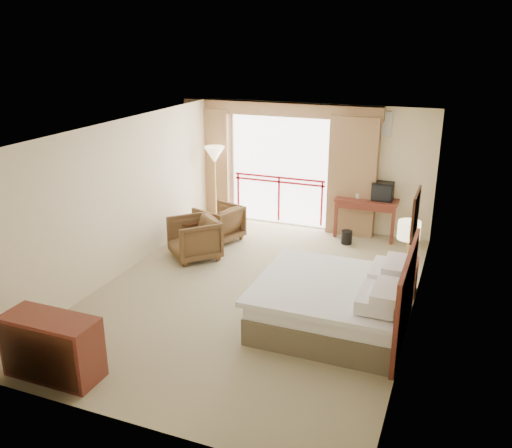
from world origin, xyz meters
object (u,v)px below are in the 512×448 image
at_px(nightstand, 404,276).
at_px(wastebasket, 347,237).
at_px(side_table, 190,229).
at_px(armchair_near, 195,258).
at_px(bed, 336,303).
at_px(desk, 367,206).
at_px(tv, 383,191).
at_px(armchair_far, 220,240).
at_px(table_lamp, 409,231).
at_px(dresser, 52,347).
at_px(floor_lamp, 215,158).

relative_size(nightstand, wastebasket, 2.07).
bearing_deg(side_table, armchair_near, -52.34).
xyz_separation_m(bed, desk, (-0.30, 3.95, 0.27)).
height_order(bed, nightstand, bed).
bearing_deg(tv, armchair_far, -145.21).
xyz_separation_m(table_lamp, wastebasket, (-1.36, 1.78, -0.93)).
relative_size(wastebasket, armchair_far, 0.34).
bearing_deg(armchair_near, desk, 83.89).
bearing_deg(armchair_far, wastebasket, 125.39).
bearing_deg(wastebasket, table_lamp, -52.76).
distance_m(armchair_near, side_table, 0.66).
height_order(side_table, dresser, dresser).
distance_m(armchair_far, dresser, 5.06).
height_order(table_lamp, tv, table_lamp).
distance_m(table_lamp, tv, 2.48).
xyz_separation_m(armchair_far, dresser, (0.10, -5.04, 0.40)).
xyz_separation_m(armchair_near, dresser, (0.13, -4.01, 0.40)).
height_order(floor_lamp, dresser, floor_lamp).
bearing_deg(floor_lamp, wastebasket, -3.54).
xyz_separation_m(nightstand, side_table, (-4.22, 0.46, 0.11)).
distance_m(nightstand, dresser, 5.47).
distance_m(desk, armchair_near, 3.76).
distance_m(tv, floor_lamp, 3.66).
relative_size(tv, wastebasket, 1.50).
distance_m(armchair_far, armchair_near, 1.03).
height_order(bed, dresser, bed).
distance_m(bed, side_table, 3.94).
bearing_deg(tv, side_table, -139.04).
relative_size(bed, dresser, 1.75).
xyz_separation_m(table_lamp, desk, (-1.08, 2.41, -0.42)).
bearing_deg(armchair_far, nightstand, 92.98).
relative_size(table_lamp, floor_lamp, 0.36).
xyz_separation_m(table_lamp, tv, (-0.78, 2.35, -0.05)).
height_order(armchair_far, dresser, dresser).
xyz_separation_m(bed, wastebasket, (-0.57, 3.32, -0.24)).
bearing_deg(tv, wastebasket, -123.76).
relative_size(armchair_far, armchair_near, 0.94).
height_order(desk, armchair_near, desk).
bearing_deg(table_lamp, armchair_near, -179.91).
xyz_separation_m(tv, side_table, (-3.43, -1.94, -0.62)).
distance_m(side_table, floor_lamp, 1.92).
bearing_deg(table_lamp, desk, 114.18).
bearing_deg(nightstand, desk, 113.45).
distance_m(desk, floor_lamp, 3.44).
distance_m(wastebasket, dresser, 6.29).
distance_m(table_lamp, floor_lamp, 4.83).
height_order(wastebasket, armchair_far, armchair_far).
bearing_deg(desk, armchair_far, -151.74).
distance_m(desk, wastebasket, 0.85).
distance_m(tv, wastebasket, 1.19).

